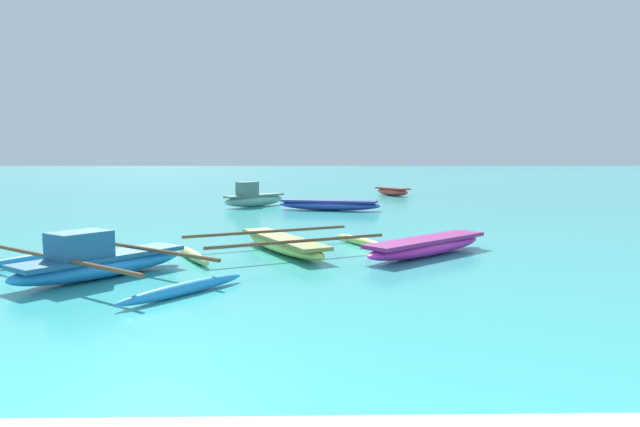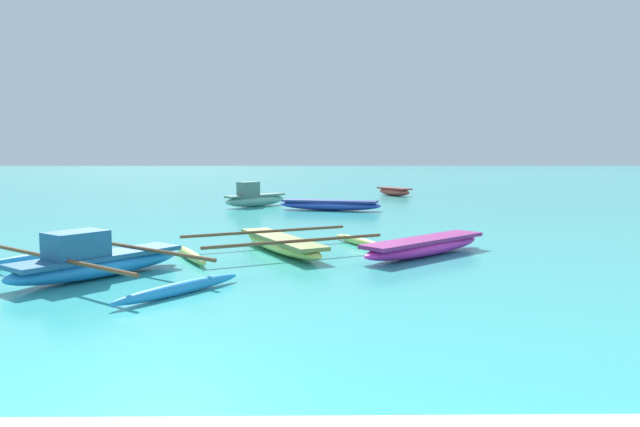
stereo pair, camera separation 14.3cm
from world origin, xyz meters
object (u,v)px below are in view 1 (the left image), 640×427
moored_boat_0 (427,246)px  moored_boat_5 (392,191)px  moored_boat_2 (99,262)px  moored_boat_1 (283,244)px  moored_boat_3 (329,205)px  moored_boat_4 (253,198)px

moored_boat_0 → moored_boat_5: 18.50m
moored_boat_2 → moored_boat_1: bearing=-12.1°
moored_boat_1 → moored_boat_0: bearing=55.1°
moored_boat_3 → moored_boat_1: bearing=-82.5°
moored_boat_1 → moored_boat_3: (1.36, 9.73, 0.04)m
moored_boat_1 → moored_boat_3: 9.82m
moored_boat_1 → moored_boat_2: bearing=-76.2°
moored_boat_2 → moored_boat_5: size_ratio=2.15×
moored_boat_5 → moored_boat_3: bearing=-56.2°
moored_boat_0 → moored_boat_4: (-4.85, 11.93, 0.16)m
moored_boat_0 → moored_boat_1: bearing=129.3°
moored_boat_0 → moored_boat_5: size_ratio=1.38×
moored_boat_2 → moored_boat_5: moored_boat_2 is taller
moored_boat_1 → moored_boat_3: bearing=145.9°
moored_boat_1 → moored_boat_5: (5.07, 17.92, 0.05)m
moored_boat_0 → moored_boat_2: moored_boat_2 is taller
moored_boat_0 → moored_boat_5: bearing=42.0°
moored_boat_3 → moored_boat_2: bearing=-94.5°
moored_boat_1 → moored_boat_3: moored_boat_3 is taller
moored_boat_4 → moored_boat_3: bearing=-75.2°
moored_boat_2 → moored_boat_3: moored_boat_2 is taller
moored_boat_2 → moored_boat_4: moored_boat_4 is taller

